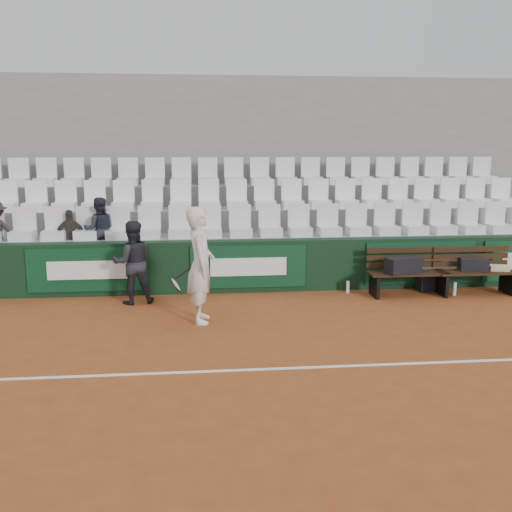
{
  "coord_description": "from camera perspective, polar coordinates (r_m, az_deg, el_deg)",
  "views": [
    {
      "loc": [
        -1.12,
        -6.76,
        2.78
      ],
      "look_at": [
        -0.2,
        2.4,
        1.0
      ],
      "focal_mm": 40.0,
      "sensor_mm": 36.0,
      "label": 1
    }
  ],
  "objects": [
    {
      "name": "sports_bag_left",
      "position": [
        10.97,
        14.53,
        -0.89
      ],
      "size": [
        0.74,
        0.49,
        0.29
      ],
      "primitive_type": "cube",
      "rotation": [
        0.0,
        0.0,
        0.32
      ],
      "color": "black",
      "rests_on": "bench_left"
    },
    {
      "name": "seat_row_back",
      "position": [
        13.17,
        -0.87,
        8.49
      ],
      "size": [
        11.9,
        0.44,
        0.63
      ],
      "primitive_type": "cube",
      "color": "silver",
      "rests_on": "grandstand_tier_back"
    },
    {
      "name": "grandstand_tier_mid",
      "position": [
        12.56,
        -0.55,
        1.53
      ],
      "size": [
        18.0,
        0.95,
        1.45
      ],
      "primitive_type": "cube",
      "color": "gray",
      "rests_on": "ground"
    },
    {
      "name": "tennis_player",
      "position": [
        9.07,
        -5.58,
        -0.91
      ],
      "size": [
        0.72,
        0.68,
        1.85
      ],
      "color": "silver",
      "rests_on": "ground"
    },
    {
      "name": "grandstand_tier_front",
      "position": [
        11.67,
        -0.13,
        -0.32
      ],
      "size": [
        18.0,
        0.95,
        1.0
      ],
      "primitive_type": "cube",
      "color": "gray",
      "rests_on": "ground"
    },
    {
      "name": "water_bottle_far",
      "position": [
        11.41,
        19.23,
        -3.12
      ],
      "size": [
        0.07,
        0.07,
        0.26
      ],
      "primitive_type": "cylinder",
      "color": "silver",
      "rests_on": "ground"
    },
    {
      "name": "sports_bag_ground",
      "position": [
        11.64,
        16.99,
        -2.63
      ],
      "size": [
        0.5,
        0.32,
        0.29
      ],
      "primitive_type": "cube",
      "rotation": [
        0.0,
        0.0,
        0.06
      ],
      "color": "black",
      "rests_on": "ground"
    },
    {
      "name": "bench_left",
      "position": [
        11.13,
        14.95,
        -2.71
      ],
      "size": [
        1.5,
        0.56,
        0.45
      ],
      "primitive_type": "cube",
      "color": "black",
      "rests_on": "ground"
    },
    {
      "name": "spectator_b",
      "position": [
        11.61,
        -18.15,
        4.12
      ],
      "size": [
        0.62,
        0.29,
        1.02
      ],
      "primitive_type": "imported",
      "rotation": [
        0.0,
        0.0,
        3.22
      ],
      "color": "#332E29",
      "rests_on": "grandstand_tier_front"
    },
    {
      "name": "sports_bag_right",
      "position": [
        11.57,
        20.98,
        -0.82
      ],
      "size": [
        0.55,
        0.36,
        0.23
      ],
      "primitive_type": "cube",
      "rotation": [
        0.0,
        0.0,
        -0.26
      ],
      "color": "black",
      "rests_on": "bench_right"
    },
    {
      "name": "spectator_c",
      "position": [
        11.49,
        -15.49,
        4.79
      ],
      "size": [
        0.67,
        0.55,
        1.26
      ],
      "primitive_type": "imported",
      "rotation": [
        0.0,
        0.0,
        3.28
      ],
      "color": "#1E222D",
      "rests_on": "grandstand_tier_front"
    },
    {
      "name": "ball_kid",
      "position": [
        10.36,
        -12.24,
        -0.63
      ],
      "size": [
        0.82,
        0.7,
        1.49
      ],
      "primitive_type": "imported",
      "rotation": [
        0.0,
        0.0,
        3.34
      ],
      "color": "#212129",
      "rests_on": "ground"
    },
    {
      "name": "grandstand_rear_wall",
      "position": [
        13.97,
        -1.16,
        8.57
      ],
      "size": [
        18.0,
        0.3,
        4.4
      ],
      "primitive_type": "cube",
      "color": "gray",
      "rests_on": "ground"
    },
    {
      "name": "water_bottle_near",
      "position": [
        11.1,
        9.16,
        -3.08
      ],
      "size": [
        0.07,
        0.07,
        0.23
      ],
      "primitive_type": "cylinder",
      "color": "silver",
      "rests_on": "ground"
    },
    {
      "name": "seat_row_front",
      "position": [
        11.36,
        -0.05,
        3.54
      ],
      "size": [
        11.9,
        0.44,
        0.63
      ],
      "primitive_type": "cube",
      "color": "white",
      "rests_on": "grandstand_tier_front"
    },
    {
      "name": "ground",
      "position": [
        7.4,
        3.44,
        -11.16
      ],
      "size": [
        80.0,
        80.0,
        0.0
      ],
      "primitive_type": "plane",
      "color": "#964A21",
      "rests_on": "ground"
    },
    {
      "name": "towel",
      "position": [
        11.8,
        23.13,
        -1.1
      ],
      "size": [
        0.4,
        0.34,
        0.1
      ],
      "primitive_type": "cube",
      "rotation": [
        0.0,
        0.0,
        -0.28
      ],
      "color": "#D3CC88",
      "rests_on": "bench_right"
    },
    {
      "name": "seat_row_mid",
      "position": [
        12.26,
        -0.49,
        6.19
      ],
      "size": [
        11.9,
        0.44,
        0.63
      ],
      "primitive_type": "cube",
      "color": "white",
      "rests_on": "grandstand_tier_mid"
    },
    {
      "name": "grandstand_tier_back",
      "position": [
        13.46,
        -0.92,
        3.13
      ],
      "size": [
        18.0,
        0.95,
        1.9
      ],
      "primitive_type": "cube",
      "color": "gray",
      "rests_on": "ground"
    },
    {
      "name": "court_baseline",
      "position": [
        7.4,
        3.44,
        -11.13
      ],
      "size": [
        18.0,
        0.06,
        0.01
      ],
      "primitive_type": "cube",
      "color": "white",
      "rests_on": "ground"
    },
    {
      "name": "bench_right",
      "position": [
        11.62,
        21.03,
        -2.5
      ],
      "size": [
        1.5,
        0.56,
        0.45
      ],
      "primitive_type": "cube",
      "color": "#311C0E",
      "rests_on": "ground"
    },
    {
      "name": "back_barrier",
      "position": [
        11.06,
        0.54,
        -0.95
      ],
      "size": [
        18.0,
        0.34,
        1.0
      ],
      "color": "black",
      "rests_on": "ground"
    }
  ]
}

